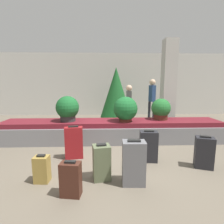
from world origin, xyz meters
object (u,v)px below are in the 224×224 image
suitcase_5 (42,169)px  traveler_1 (129,102)px  pillar (168,85)px  suitcase_4 (204,152)px  potted_plant_2 (126,109)px  decorated_tree (116,93)px  traveler_0 (152,96)px  suitcase_3 (148,146)px  suitcase_6 (71,179)px  suitcase_1 (102,162)px  potted_plant_0 (68,109)px  suitcase_2 (74,143)px  potted_plant_1 (161,109)px  suitcase_0 (134,163)px

suitcase_5 → traveler_1: (1.97, 3.73, 0.72)m
pillar → suitcase_4: (-0.34, -3.13, -1.28)m
potted_plant_2 → decorated_tree: (-0.09, 2.84, 0.32)m
pillar → traveler_0: (-0.27, 1.16, -0.48)m
decorated_tree → potted_plant_2: bearing=-88.1°
suitcase_3 → suitcase_6: bearing=-136.9°
pillar → suitcase_1: size_ratio=4.97×
suitcase_4 → potted_plant_0: potted_plant_0 is taller
traveler_1 → suitcase_5: bearing=155.8°
suitcase_5 → traveler_0: bearing=60.2°
pillar → suitcase_6: size_ratio=5.80×
potted_plant_0 → suitcase_3: bearing=-35.0°
suitcase_3 → potted_plant_0: bearing=150.1°
suitcase_2 → potted_plant_2: (1.27, 1.07, 0.59)m
traveler_1 → decorated_tree: size_ratio=0.68×
suitcase_2 → traveler_0: size_ratio=0.40×
suitcase_1 → potted_plant_1: bearing=42.0°
suitcase_0 → traveler_0: (1.56, 4.80, 0.75)m
traveler_0 → potted_plant_2: bearing=-41.6°
suitcase_2 → potted_plant_0: size_ratio=1.04×
suitcase_0 → traveler_0: bearing=74.3°
suitcase_1 → potted_plant_0: (-1.00, 2.07, 0.65)m
potted_plant_1 → traveler_1: bearing=117.7°
pillar → potted_plant_0: 3.70m
suitcase_2 → suitcase_5: (-0.38, -0.95, -0.13)m
potted_plant_1 → decorated_tree: size_ratio=0.27×
suitcase_3 → suitcase_5: suitcase_3 is taller
suitcase_6 → potted_plant_2: (1.08, 2.42, 0.68)m
pillar → suitcase_2: pillar is taller
potted_plant_0 → suitcase_4: bearing=-29.7°
suitcase_6 → decorated_tree: 5.44m
suitcase_6 → suitcase_1: bearing=53.5°
suitcase_0 → suitcase_1: suitcase_0 is taller
traveler_0 → suitcase_3: bearing=-28.5°
potted_plant_1 → decorated_tree: 2.87m
suitcase_5 → potted_plant_1: 3.62m
suitcase_0 → traveler_1: traveler_1 is taller
suitcase_4 → traveler_1: traveler_1 is taller
suitcase_5 → suitcase_6: 0.69m
suitcase_2 → potted_plant_0: bearing=98.9°
suitcase_0 → potted_plant_0: 2.78m
suitcase_6 → traveler_0: 5.75m
suitcase_2 → decorated_tree: size_ratio=0.32×
suitcase_6 → decorated_tree: (0.99, 5.26, 1.00)m
suitcase_3 → suitcase_5: bearing=-155.0°
suitcase_0 → potted_plant_1: 2.72m
decorated_tree → suitcase_6: bearing=-100.6°
decorated_tree → traveler_1: bearing=-69.9°
decorated_tree → suitcase_5: bearing=-107.7°
suitcase_3 → traveler_1: 3.06m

